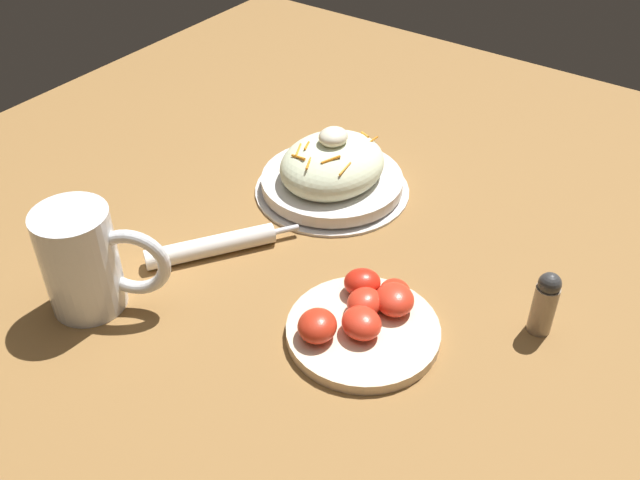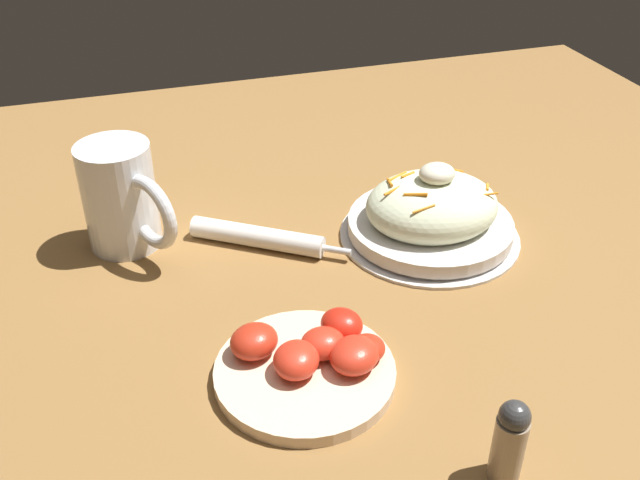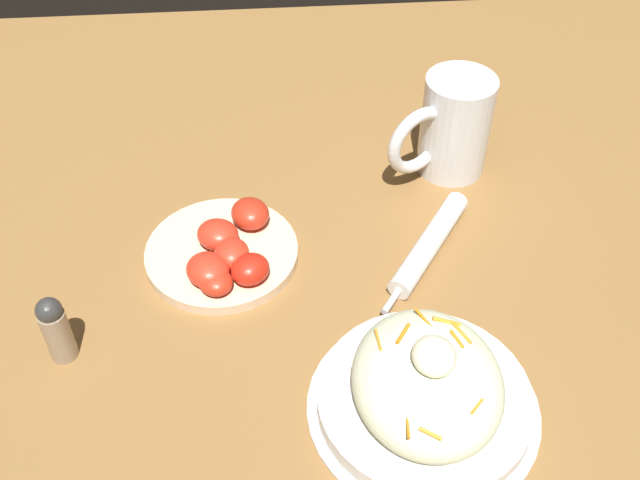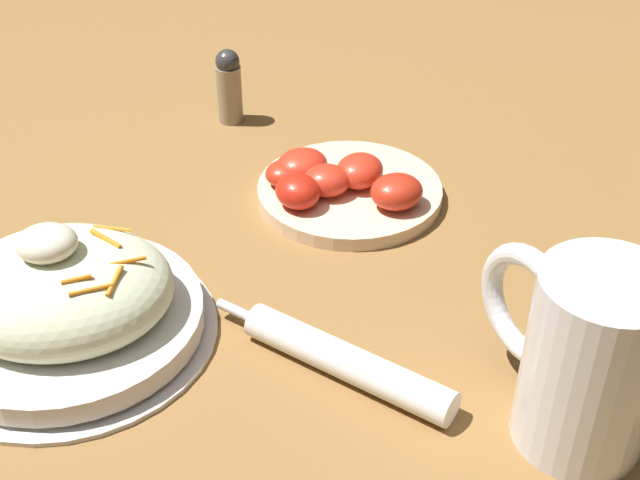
# 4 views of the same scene
# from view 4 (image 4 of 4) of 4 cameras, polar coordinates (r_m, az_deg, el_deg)

# --- Properties ---
(ground_plane) EXTENTS (1.43, 1.43, 0.00)m
(ground_plane) POSITION_cam_4_polar(r_m,az_deg,el_deg) (0.77, -6.08, -1.29)
(ground_plane) COLOR olive
(salad_plate) EXTENTS (0.23, 0.23, 0.10)m
(salad_plate) POSITION_cam_4_polar(r_m,az_deg,el_deg) (0.69, -16.50, -3.99)
(salad_plate) COLOR silver
(salad_plate) RESTS_ON ground_plane
(beer_mug) EXTENTS (0.11, 0.14, 0.14)m
(beer_mug) POSITION_cam_4_polar(r_m,az_deg,el_deg) (0.60, 17.10, -7.98)
(beer_mug) COLOR white
(beer_mug) RESTS_ON ground_plane
(napkin_roll) EXTENTS (0.18, 0.13, 0.03)m
(napkin_roll) POSITION_cam_4_polar(r_m,az_deg,el_deg) (0.64, 1.69, -8.02)
(napkin_roll) COLOR white
(napkin_roll) RESTS_ON ground_plane
(tomato_plate) EXTENTS (0.18, 0.18, 0.05)m
(tomato_plate) POSITION_cam_4_polar(r_m,az_deg,el_deg) (0.83, 1.47, 3.59)
(tomato_plate) COLOR beige
(tomato_plate) RESTS_ON ground_plane
(salt_shaker) EXTENTS (0.03, 0.03, 0.08)m
(salt_shaker) POSITION_cam_4_polar(r_m,az_deg,el_deg) (0.97, -6.03, 10.13)
(salt_shaker) COLOR gray
(salt_shaker) RESTS_ON ground_plane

